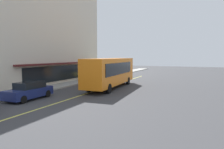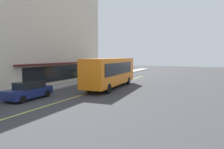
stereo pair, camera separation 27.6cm
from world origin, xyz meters
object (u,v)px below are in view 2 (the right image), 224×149
object	(u,v)px
car_navy	(29,91)
pedestrian_mid_block	(82,73)
car_yellow	(109,75)
bus	(111,71)

from	to	relation	value
car_navy	pedestrian_mid_block	xyz separation A→B (m)	(12.65, 2.65, 0.49)
pedestrian_mid_block	car_yellow	bearing A→B (deg)	-35.17
car_yellow	pedestrian_mid_block	xyz separation A→B (m)	(-3.80, 2.67, 0.49)
bus	pedestrian_mid_block	xyz separation A→B (m)	(3.75, 6.46, -0.75)
bus	pedestrian_mid_block	distance (m)	7.50
bus	car_navy	distance (m)	9.77
car_yellow	car_navy	xyz separation A→B (m)	(-16.45, 0.03, 0.00)
car_yellow	car_navy	distance (m)	16.45
bus	car_navy	world-z (taller)	bus
bus	pedestrian_mid_block	bearing A→B (deg)	59.88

